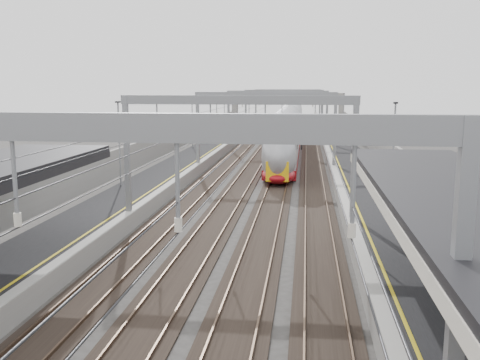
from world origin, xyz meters
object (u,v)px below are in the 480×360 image
(train, at_px, (288,134))
(bench, at_px, (446,263))
(overbridge, at_px, (288,101))
(signal_green, at_px, (242,128))

(train, distance_m, bench, 47.49)
(overbridge, xyz_separation_m, signal_green, (-5.20, -32.88, -2.89))
(bench, height_order, signal_green, signal_green)
(bench, xyz_separation_m, signal_green, (-14.19, 54.15, 0.85))
(overbridge, distance_m, bench, 87.57)
(bench, distance_m, signal_green, 55.98)
(overbridge, distance_m, train, 40.28)
(train, distance_m, signal_green, 9.88)
(overbridge, xyz_separation_m, bench, (8.99, -87.03, -3.74))
(bench, bearing_deg, train, 99.08)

